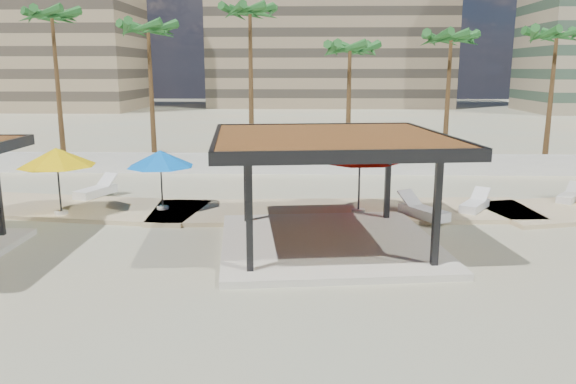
% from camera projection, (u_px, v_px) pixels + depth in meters
% --- Properties ---
extents(ground, '(200.00, 200.00, 0.00)m').
position_uv_depth(ground, '(291.00, 270.00, 17.07)').
color(ground, tan).
rests_on(ground, ground).
extents(promenade, '(44.45, 7.97, 0.24)m').
position_uv_depth(promenade, '(341.00, 208.00, 24.48)').
color(promenade, '#C6B284').
rests_on(promenade, ground).
extents(boundary_wall, '(56.00, 0.30, 1.20)m').
position_uv_depth(boundary_wall, '(299.00, 164.00, 32.56)').
color(boundary_wall, silver).
rests_on(boundary_wall, ground).
extents(building_west, '(34.00, 16.00, 32.40)m').
position_uv_depth(building_west, '(16.00, 4.00, 81.53)').
color(building_west, '#937F60').
rests_on(building_west, ground).
extents(building_mid, '(38.00, 16.00, 30.40)m').
position_uv_depth(building_mid, '(329.00, 16.00, 90.02)').
color(building_mid, '#847259').
rests_on(building_mid, ground).
extents(pavilion_central, '(8.52, 8.52, 3.88)m').
position_uv_depth(pavilion_central, '(329.00, 180.00, 18.90)').
color(pavilion_central, beige).
rests_on(pavilion_central, ground).
extents(umbrella_b, '(3.60, 3.60, 2.73)m').
position_uv_depth(umbrella_b, '(57.00, 157.00, 22.50)').
color(umbrella_b, beige).
rests_on(umbrella_b, promenade).
extents(umbrella_c, '(4.14, 4.14, 2.94)m').
position_uv_depth(umbrella_c, '(360.00, 152.00, 22.68)').
color(umbrella_c, beige).
rests_on(umbrella_c, promenade).
extents(umbrella_f, '(3.45, 3.45, 2.51)m').
position_uv_depth(umbrella_f, '(160.00, 159.00, 23.33)').
color(umbrella_f, beige).
rests_on(umbrella_f, promenade).
extents(lounger_a, '(1.50, 2.46, 0.89)m').
position_uv_depth(lounger_a, '(96.00, 191.00, 26.32)').
color(lounger_a, silver).
rests_on(lounger_a, promenade).
extents(lounger_b, '(1.72, 2.13, 0.80)m').
position_uv_depth(lounger_b, '(475.00, 205.00, 23.70)').
color(lounger_b, silver).
rests_on(lounger_b, promenade).
extents(lounger_c, '(1.88, 2.41, 0.90)m').
position_uv_depth(lounger_c, '(423.00, 211.00, 22.52)').
color(lounger_c, silver).
rests_on(lounger_c, promenade).
extents(lounger_d, '(1.72, 1.91, 0.74)m').
position_uv_depth(lounger_d, '(570.00, 196.00, 25.31)').
color(lounger_d, silver).
rests_on(lounger_d, promenade).
extents(palm_b, '(3.00, 3.00, 10.00)m').
position_uv_depth(palm_b, '(52.00, 22.00, 33.92)').
color(palm_b, brown).
rests_on(palm_b, ground).
extents(palm_c, '(3.00, 3.00, 9.19)m').
position_uv_depth(palm_c, '(148.00, 34.00, 33.31)').
color(palm_c, brown).
rests_on(palm_c, ground).
extents(palm_d, '(3.00, 3.00, 10.23)m').
position_uv_depth(palm_d, '(250.00, 18.00, 33.68)').
color(palm_d, brown).
rests_on(palm_d, ground).
extents(palm_e, '(3.00, 3.00, 8.00)m').
position_uv_depth(palm_e, '(350.00, 53.00, 33.45)').
color(palm_e, brown).
rests_on(palm_e, ground).
extents(palm_f, '(3.00, 3.00, 8.63)m').
position_uv_depth(palm_f, '(451.00, 43.00, 33.32)').
color(palm_f, brown).
rests_on(palm_f, ground).
extents(palm_g, '(3.00, 3.00, 8.80)m').
position_uv_depth(palm_g, '(556.00, 40.00, 32.71)').
color(palm_g, brown).
rests_on(palm_g, ground).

